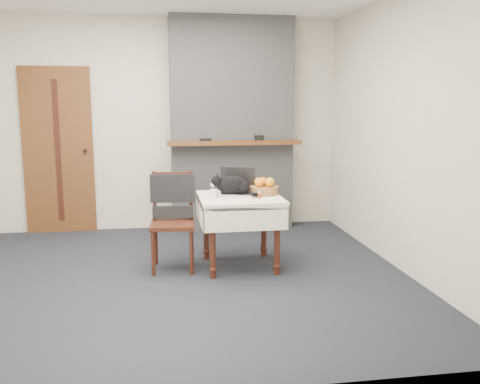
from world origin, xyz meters
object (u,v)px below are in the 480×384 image
object	(u,v)px
door	(58,151)
fruit_basket	(264,188)
laptop	(237,188)
cat	(233,186)
side_table	(240,208)
chair	(173,207)
pill_bottle	(259,195)
cream_jar	(213,193)

from	to	relation	value
door	fruit_basket	xyz separation A→B (m)	(2.19, -1.66, -0.24)
laptop	cat	world-z (taller)	laptop
side_table	fruit_basket	world-z (taller)	fruit_basket
side_table	chair	size ratio (longest dim) A/B	0.84
door	fruit_basket	bearing A→B (deg)	-37.08
cat	pill_bottle	xyz separation A→B (m)	(0.22, -0.19, -0.06)
laptop	side_table	bearing A→B (deg)	-64.20
door	cat	world-z (taller)	door
door	cat	size ratio (longest dim) A/B	4.46
cat	chair	world-z (taller)	chair
chair	door	bearing A→B (deg)	133.29
door	laptop	world-z (taller)	door
cream_jar	fruit_basket	world-z (taller)	fruit_basket
pill_bottle	door	bearing A→B (deg)	138.19
cat	fruit_basket	bearing A→B (deg)	6.86
laptop	cream_jar	size ratio (longest dim) A/B	5.74
cream_jar	pill_bottle	size ratio (longest dim) A/B	1.12
side_table	cat	size ratio (longest dim) A/B	1.74
door	pill_bottle	size ratio (longest dim) A/B	30.00
pill_bottle	fruit_basket	distance (m)	0.24
cream_jar	chair	xyz separation A→B (m)	(-0.38, 0.12, -0.14)
cat	chair	xyz separation A→B (m)	(-0.58, 0.06, -0.20)
cat	chair	bearing A→B (deg)	175.52
pill_bottle	side_table	bearing A→B (deg)	137.23
fruit_basket	chair	distance (m)	0.91
chair	side_table	bearing A→B (deg)	-4.95
pill_bottle	cream_jar	bearing A→B (deg)	161.73
door	laptop	bearing A→B (deg)	-39.86
cream_jar	fruit_basket	xyz separation A→B (m)	(0.51, 0.09, 0.03)
chair	pill_bottle	bearing A→B (deg)	-13.16
side_table	cream_jar	distance (m)	0.30
pill_bottle	fruit_basket	world-z (taller)	fruit_basket
fruit_basket	laptop	bearing A→B (deg)	169.94
cream_jar	door	bearing A→B (deg)	134.04
cream_jar	cat	bearing A→B (deg)	16.02
pill_bottle	fruit_basket	xyz separation A→B (m)	(0.09, 0.22, 0.03)
laptop	cat	size ratio (longest dim) A/B	0.96
side_table	pill_bottle	bearing A→B (deg)	-42.77
cat	cream_jar	bearing A→B (deg)	-162.46
door	laptop	xyz separation A→B (m)	(1.93, -1.61, -0.24)
cat	pill_bottle	distance (m)	0.30
laptop	pill_bottle	xyz separation A→B (m)	(0.17, -0.27, -0.03)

